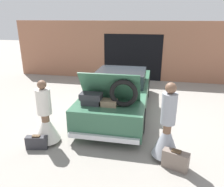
# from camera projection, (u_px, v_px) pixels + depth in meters

# --- Properties ---
(ground_plane) EXTENTS (40.00, 40.00, 0.00)m
(ground_plane) POSITION_uv_depth(u_px,v_px,m) (119.00, 110.00, 7.39)
(ground_plane) COLOR gray
(garage_wall_back) EXTENTS (12.00, 0.14, 2.80)m
(garage_wall_back) POSITION_uv_depth(u_px,v_px,m) (133.00, 51.00, 10.53)
(garage_wall_back) COLOR #9E664C
(garage_wall_back) RESTS_ON ground_plane
(car) EXTENTS (1.85, 4.70, 1.70)m
(car) POSITION_uv_depth(u_px,v_px,m) (119.00, 93.00, 7.18)
(car) COLOR #336047
(car) RESTS_ON ground_plane
(person_left) EXTENTS (0.65, 0.65, 1.61)m
(person_left) POSITION_uv_depth(u_px,v_px,m) (46.00, 121.00, 5.30)
(person_left) COLOR brown
(person_left) RESTS_ON ground_plane
(person_right) EXTENTS (0.60, 0.60, 1.75)m
(person_right) POSITION_uv_depth(u_px,v_px,m) (167.00, 133.00, 4.68)
(person_right) COLOR brown
(person_right) RESTS_ON ground_plane
(suitcase_beside_left_person) EXTENTS (0.53, 0.25, 0.35)m
(suitcase_beside_left_person) POSITION_uv_depth(u_px,v_px,m) (37.00, 142.00, 5.16)
(suitcase_beside_left_person) COLOR #2D2D33
(suitcase_beside_left_person) RESTS_ON ground_plane
(suitcase_beside_right_person) EXTENTS (0.56, 0.36, 0.42)m
(suitcase_beside_right_person) POSITION_uv_depth(u_px,v_px,m) (175.00, 160.00, 4.47)
(suitcase_beside_right_person) COLOR #75665B
(suitcase_beside_right_person) RESTS_ON ground_plane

